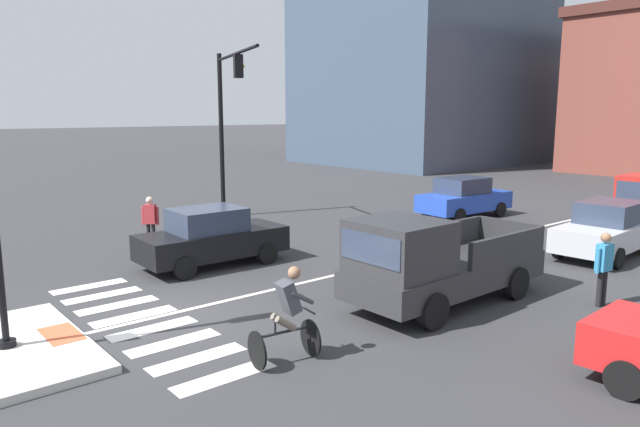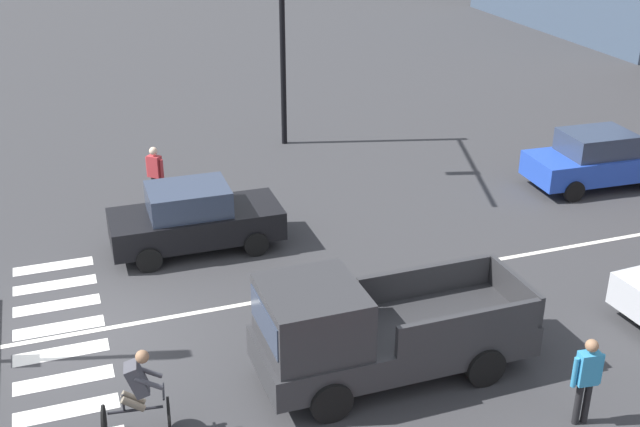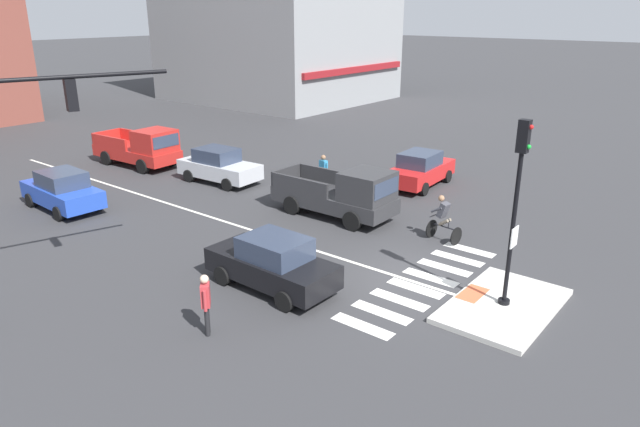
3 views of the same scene
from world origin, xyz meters
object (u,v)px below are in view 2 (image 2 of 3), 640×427
object	(u,v)px
pickup_truck_charcoal_eastbound_mid	(370,331)
pedestrian_waiting_far_side	(587,375)
car_blue_westbound_distant	(598,159)
cyclist	(138,393)
pedestrian_at_curb_left	(155,171)
traffic_light_mast	(281,18)
car_black_westbound_near	(194,218)

from	to	relation	value
pickup_truck_charcoal_eastbound_mid	pedestrian_waiting_far_side	size ratio (longest dim) A/B	3.06
car_blue_westbound_distant	cyclist	size ratio (longest dim) A/B	2.49
car_blue_westbound_distant	pickup_truck_charcoal_eastbound_mid	distance (m)	11.62
car_blue_westbound_distant	pedestrian_waiting_far_side	xyz separation A→B (m)	(8.79, -6.81, 0.17)
cyclist	pedestrian_at_curb_left	bearing A→B (deg)	169.74
traffic_light_mast	pedestrian_waiting_far_side	size ratio (longest dim) A/B	3.91
traffic_light_mast	car_blue_westbound_distant	size ratio (longest dim) A/B	1.56
pedestrian_at_curb_left	car_blue_westbound_distant	bearing A→B (deg)	77.05
pickup_truck_charcoal_eastbound_mid	traffic_light_mast	bearing A→B (deg)	170.79
pedestrian_at_curb_left	car_black_westbound_near	bearing A→B (deg)	9.21
car_blue_westbound_distant	pedestrian_at_curb_left	bearing A→B (deg)	-102.95
car_black_westbound_near	pickup_truck_charcoal_eastbound_mid	distance (m)	6.55
traffic_light_mast	car_black_westbound_near	bearing A→B (deg)	-35.29
car_black_westbound_near	pedestrian_waiting_far_side	xyz separation A→B (m)	(8.63, 4.91, 0.17)
cyclist	car_blue_westbound_distant	bearing A→B (deg)	115.66
car_black_westbound_near	pickup_truck_charcoal_eastbound_mid	size ratio (longest dim) A/B	0.81
traffic_light_mast	cyclist	bearing A→B (deg)	-26.89
car_black_westbound_near	pedestrian_at_curb_left	bearing A→B (deg)	-170.79
car_black_westbound_near	car_blue_westbound_distant	xyz separation A→B (m)	(-0.16, 11.72, 0.00)
pedestrian_waiting_far_side	traffic_light_mast	bearing A→B (deg)	-176.03
pedestrian_at_curb_left	cyclist	bearing A→B (deg)	-10.26
pedestrian_waiting_far_side	pickup_truck_charcoal_eastbound_mid	bearing A→B (deg)	-129.67
car_black_westbound_near	cyclist	bearing A→B (deg)	-18.61
pickup_truck_charcoal_eastbound_mid	cyclist	world-z (taller)	pickup_truck_charcoal_eastbound_mid
car_blue_westbound_distant	pedestrian_at_curb_left	world-z (taller)	pedestrian_at_curb_left
traffic_light_mast	pickup_truck_charcoal_eastbound_mid	distance (m)	12.39
traffic_light_mast	pedestrian_at_curb_left	world-z (taller)	traffic_light_mast
car_blue_westbound_distant	pedestrian_at_curb_left	distance (m)	12.52
traffic_light_mast	car_blue_westbound_distant	distance (m)	10.11
car_black_westbound_near	cyclist	size ratio (longest dim) A/B	2.46
pedestrian_waiting_far_side	cyclist	bearing A→B (deg)	-106.49
car_black_westbound_near	pedestrian_waiting_far_side	world-z (taller)	pedestrian_waiting_far_side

